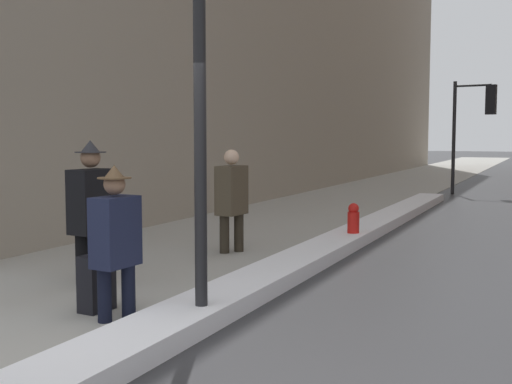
{
  "coord_description": "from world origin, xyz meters",
  "views": [
    {
      "loc": [
        3.33,
        -4.03,
        1.82
      ],
      "look_at": [
        -0.4,
        4.0,
        1.05
      ],
      "focal_mm": 45.0,
      "sensor_mm": 36.0,
      "label": 1
    }
  ],
  "objects": [
    {
      "name": "snow_bank_curb",
      "position": [
        0.2,
        6.63,
        0.1
      ],
      "size": [
        0.67,
        16.09,
        0.19
      ],
      "color": "white",
      "rests_on": "ground"
    },
    {
      "name": "pedestrian_in_glasses",
      "position": [
        -1.8,
        2.21,
        0.97
      ],
      "size": [
        0.38,
        0.57,
        1.77
      ],
      "rotation": [
        0.0,
        0.0,
        -1.64
      ],
      "color": "black",
      "rests_on": "ground"
    },
    {
      "name": "pedestrian_in_fedora",
      "position": [
        -0.52,
        1.0,
        0.84
      ],
      "size": [
        0.33,
        0.49,
        1.54
      ],
      "rotation": [
        0.0,
        0.0,
        -1.64
      ],
      "color": "black",
      "rests_on": "ground"
    },
    {
      "name": "sidewalk_slab",
      "position": [
        -2.0,
        15.0,
        0.01
      ],
      "size": [
        4.0,
        80.0,
        0.01
      ],
      "color": "#9E9B93",
      "rests_on": "ground"
    },
    {
      "name": "lamp_post",
      "position": [
        0.29,
        1.25,
        2.5
      ],
      "size": [
        0.28,
        0.28,
        4.09
      ],
      "color": "black",
      "rests_on": "ground"
    },
    {
      "name": "pedestrian_nearside",
      "position": [
        -1.19,
        4.8,
        0.9
      ],
      "size": [
        0.34,
        0.54,
        1.62
      ],
      "rotation": [
        0.0,
        0.0,
        -1.64
      ],
      "color": "#2A241B",
      "rests_on": "ground"
    },
    {
      "name": "rolling_suitcase",
      "position": [
        -0.92,
        1.19,
        0.3
      ],
      "size": [
        0.24,
        0.37,
        0.95
      ],
      "rotation": [
        0.0,
        0.0,
        -1.64
      ],
      "color": "black",
      "rests_on": "ground"
    },
    {
      "name": "traffic_light_near",
      "position": [
        1.14,
        16.91,
        2.56
      ],
      "size": [
        1.31,
        0.34,
        3.54
      ],
      "rotation": [
        0.0,
        0.0,
        -0.14
      ],
      "color": "black",
      "rests_on": "ground"
    },
    {
      "name": "fire_hydrant",
      "position": [
        0.3,
        6.39,
        0.35
      ],
      "size": [
        0.2,
        0.2,
        0.7
      ],
      "color": "red",
      "rests_on": "ground"
    },
    {
      "name": "ground_plane",
      "position": [
        0.0,
        0.0,
        0.0
      ],
      "size": [
        160.0,
        160.0,
        0.0
      ],
      "primitive_type": "plane",
      "color": "#2D2D30"
    }
  ]
}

